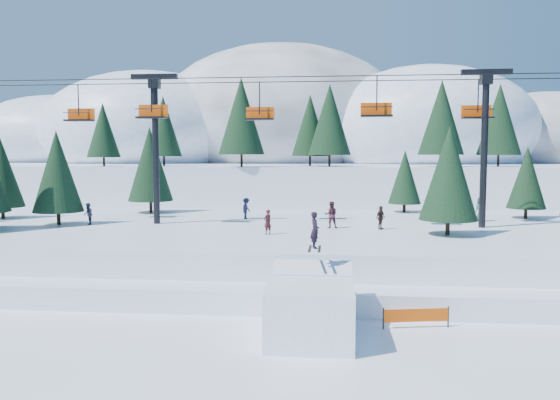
# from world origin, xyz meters

# --- Properties ---
(ground) EXTENTS (160.00, 160.00, 0.00)m
(ground) POSITION_xyz_m (0.00, 0.00, 0.00)
(ground) COLOR white
(ground) RESTS_ON ground
(mid_shelf) EXTENTS (70.00, 22.00, 2.50)m
(mid_shelf) POSITION_xyz_m (0.00, 18.00, 1.25)
(mid_shelf) COLOR white
(mid_shelf) RESTS_ON ground
(berm) EXTENTS (70.00, 6.00, 1.10)m
(berm) POSITION_xyz_m (0.00, 8.00, 0.55)
(berm) COLOR white
(berm) RESTS_ON ground
(mountain_ridge) EXTENTS (119.00, 60.86, 26.46)m
(mountain_ridge) POSITION_xyz_m (-5.07, 73.34, 9.64)
(mountain_ridge) COLOR white
(mountain_ridge) RESTS_ON ground
(jump_kicker) EXTENTS (3.33, 4.54, 4.89)m
(jump_kicker) POSITION_xyz_m (2.33, 2.44, 1.23)
(jump_kicker) COLOR white
(jump_kicker) RESTS_ON ground
(chairlift) EXTENTS (46.00, 3.21, 10.28)m
(chairlift) POSITION_xyz_m (2.03, 18.05, 9.32)
(chairlift) COLOR black
(chairlift) RESTS_ON mid_shelf
(conifer_stand) EXTENTS (62.76, 17.63, 9.32)m
(conifer_stand) POSITION_xyz_m (2.76, 18.48, 6.72)
(conifer_stand) COLOR black
(conifer_stand) RESTS_ON mid_shelf
(distant_skiers) EXTENTS (28.12, 8.75, 1.77)m
(distant_skiers) POSITION_xyz_m (1.41, 18.53, 3.32)
(distant_skiers) COLOR #38261D
(distant_skiers) RESTS_ON mid_shelf
(banner_near) EXTENTS (2.81, 0.58, 0.90)m
(banner_near) POSITION_xyz_m (6.69, 4.05, 0.54)
(banner_near) COLOR black
(banner_near) RESTS_ON ground
(banner_far) EXTENTS (2.68, 1.04, 0.90)m
(banner_far) POSITION_xyz_m (8.50, 6.35, 0.54)
(banner_far) COLOR black
(banner_far) RESTS_ON ground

